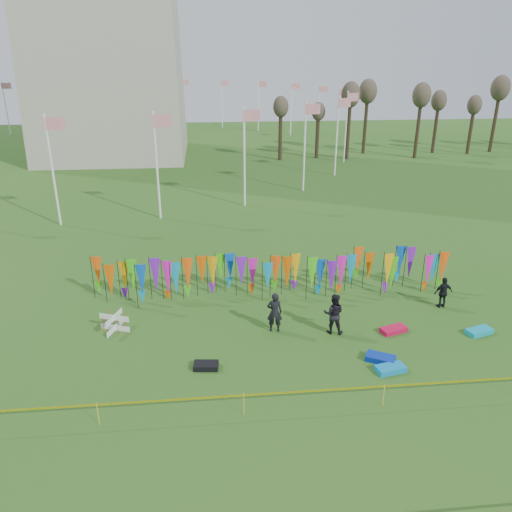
{
  "coord_description": "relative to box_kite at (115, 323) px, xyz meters",
  "views": [
    {
      "loc": [
        -3.15,
        -16.42,
        11.7
      ],
      "look_at": [
        -0.87,
        6.0,
        2.6
      ],
      "focal_mm": 35.0,
      "sensor_mm": 36.0,
      "label": 1
    }
  ],
  "objects": [
    {
      "name": "kite_bag_black",
      "position": [
        4.1,
        -3.37,
        -0.3
      ],
      "size": [
        1.04,
        0.67,
        0.23
      ],
      "primitive_type": "cube",
      "rotation": [
        0.0,
        0.0,
        -0.11
      ],
      "color": "black",
      "rests_on": "ground"
    },
    {
      "name": "ground",
      "position": [
        7.53,
        -3.98,
        -0.42
      ],
      "size": [
        160.0,
        160.0,
        0.0
      ],
      "primitive_type": "plane",
      "color": "#255718",
      "rests_on": "ground"
    },
    {
      "name": "person_left",
      "position": [
        7.23,
        -0.74,
        0.54
      ],
      "size": [
        0.74,
        0.57,
        1.91
      ],
      "primitive_type": "imported",
      "rotation": [
        0.0,
        0.0,
        3.05
      ],
      "color": "black",
      "rests_on": "ground"
    },
    {
      "name": "kite_bag_blue",
      "position": [
        11.24,
        -3.59,
        -0.29
      ],
      "size": [
        1.32,
        1.11,
        0.25
      ],
      "primitive_type": "cube",
      "rotation": [
        0.0,
        0.0,
        -0.51
      ],
      "color": "#0A2DAD",
      "rests_on": "ground"
    },
    {
      "name": "box_kite",
      "position": [
        0.0,
        0.0,
        0.0
      ],
      "size": [
        0.75,
        0.75,
        0.83
      ],
      "rotation": [
        0.0,
        0.0,
        -0.35
      ],
      "color": "red",
      "rests_on": "ground"
    },
    {
      "name": "banner_row",
      "position": [
        7.81,
        2.81,
        0.92
      ],
      "size": [
        18.64,
        0.64,
        2.21
      ],
      "color": "black",
      "rests_on": "ground"
    },
    {
      "name": "flagpole_ring",
      "position": [
        -6.47,
        44.02,
        3.58
      ],
      "size": [
        57.4,
        56.16,
        8.0
      ],
      "color": "white",
      "rests_on": "ground"
    },
    {
      "name": "kite_bag_teal",
      "position": [
        16.41,
        -1.93,
        -0.3
      ],
      "size": [
        1.31,
        0.9,
        0.23
      ],
      "primitive_type": "cube",
      "rotation": [
        0.0,
        0.0,
        0.3
      ],
      "color": "#0DA2C1",
      "rests_on": "ground"
    },
    {
      "name": "person_right",
      "position": [
        15.85,
        0.7,
        0.39
      ],
      "size": [
        0.98,
        0.6,
        1.61
      ],
      "primitive_type": "imported",
      "rotation": [
        0.0,
        0.0,
        3.22
      ],
      "color": "black",
      "rests_on": "ground"
    },
    {
      "name": "kite_bag_red",
      "position": [
        12.61,
        -1.39,
        -0.3
      ],
      "size": [
        1.32,
        0.91,
        0.22
      ],
      "primitive_type": "cube",
      "rotation": [
        0.0,
        0.0,
        0.32
      ],
      "color": "#D00D3D",
      "rests_on": "ground"
    },
    {
      "name": "caution_tape_near",
      "position": [
        7.31,
        -6.32,
        0.36
      ],
      "size": [
        26.0,
        0.02,
        0.9
      ],
      "color": "#FEFF05",
      "rests_on": "ground"
    },
    {
      "name": "person_mid",
      "position": [
        9.84,
        -1.15,
        0.54
      ],
      "size": [
        1.05,
        0.8,
        1.91
      ],
      "primitive_type": "imported",
      "rotation": [
        0.0,
        0.0,
        2.87
      ],
      "color": "black",
      "rests_on": "ground"
    },
    {
      "name": "tree_line",
      "position": [
        39.53,
        40.02,
        5.75
      ],
      "size": [
        53.92,
        1.92,
        7.84
      ],
      "color": "#392A1C",
      "rests_on": "ground"
    },
    {
      "name": "kite_bag_turquoise",
      "position": [
        11.4,
        -4.33,
        -0.3
      ],
      "size": [
        1.27,
        0.81,
        0.23
      ],
      "primitive_type": "cube",
      "rotation": [
        0.0,
        0.0,
        0.2
      ],
      "color": "#0D8ACE",
      "rests_on": "ground"
    }
  ]
}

